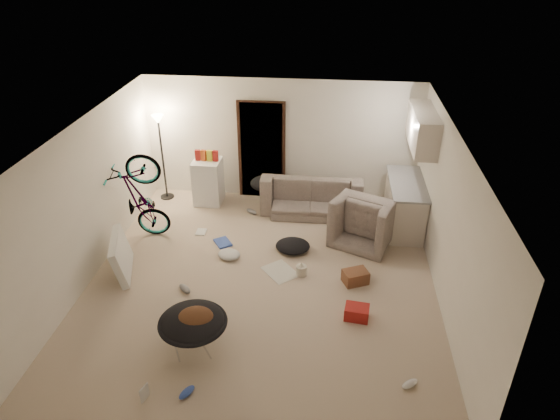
# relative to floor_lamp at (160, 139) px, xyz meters

# --- Properties ---
(floor) EXTENTS (5.50, 6.00, 0.02)m
(floor) POSITION_rel_floor_lamp_xyz_m (2.40, -2.65, -1.32)
(floor) COLOR #C1AC94
(floor) RESTS_ON ground
(ceiling) EXTENTS (5.50, 6.00, 0.02)m
(ceiling) POSITION_rel_floor_lamp_xyz_m (2.40, -2.65, 1.20)
(ceiling) COLOR white
(ceiling) RESTS_ON wall_back
(wall_back) EXTENTS (5.50, 0.02, 2.50)m
(wall_back) POSITION_rel_floor_lamp_xyz_m (2.40, 0.36, -0.06)
(wall_back) COLOR white
(wall_back) RESTS_ON floor
(wall_front) EXTENTS (5.50, 0.02, 2.50)m
(wall_front) POSITION_rel_floor_lamp_xyz_m (2.40, -5.66, -0.06)
(wall_front) COLOR white
(wall_front) RESTS_ON floor
(wall_left) EXTENTS (0.02, 6.00, 2.50)m
(wall_left) POSITION_rel_floor_lamp_xyz_m (-0.36, -2.65, -0.06)
(wall_left) COLOR white
(wall_left) RESTS_ON floor
(wall_right) EXTENTS (0.02, 6.00, 2.50)m
(wall_right) POSITION_rel_floor_lamp_xyz_m (5.16, -2.65, -0.06)
(wall_right) COLOR white
(wall_right) RESTS_ON floor
(doorway) EXTENTS (0.85, 0.10, 2.04)m
(doorway) POSITION_rel_floor_lamp_xyz_m (2.00, 0.32, -0.29)
(doorway) COLOR black
(doorway) RESTS_ON floor
(door_trim) EXTENTS (0.97, 0.04, 2.10)m
(door_trim) POSITION_rel_floor_lamp_xyz_m (2.00, 0.29, -0.29)
(door_trim) COLOR #331B11
(door_trim) RESTS_ON floor
(floor_lamp) EXTENTS (0.28, 0.28, 1.81)m
(floor_lamp) POSITION_rel_floor_lamp_xyz_m (0.00, 0.00, 0.00)
(floor_lamp) COLOR black
(floor_lamp) RESTS_ON floor
(kitchen_counter) EXTENTS (0.60, 1.50, 0.88)m
(kitchen_counter) POSITION_rel_floor_lamp_xyz_m (4.83, -0.65, -0.87)
(kitchen_counter) COLOR beige
(kitchen_counter) RESTS_ON floor
(counter_top) EXTENTS (0.64, 1.54, 0.04)m
(counter_top) POSITION_rel_floor_lamp_xyz_m (4.83, -0.65, -0.41)
(counter_top) COLOR gray
(counter_top) RESTS_ON kitchen_counter
(kitchen_uppers) EXTENTS (0.38, 1.40, 0.65)m
(kitchen_uppers) POSITION_rel_floor_lamp_xyz_m (4.96, -0.65, 0.64)
(kitchen_uppers) COLOR beige
(kitchen_uppers) RESTS_ON wall_right
(sofa) EXTENTS (1.98, 0.78, 0.58)m
(sofa) POSITION_rel_floor_lamp_xyz_m (3.07, -0.20, -1.02)
(sofa) COLOR #363D36
(sofa) RESTS_ON floor
(armchair) EXTENTS (1.31, 1.25, 0.67)m
(armchair) POSITION_rel_floor_lamp_xyz_m (4.14, -1.16, -0.97)
(armchair) COLOR #363D36
(armchair) RESTS_ON floor
(bicycle) EXTENTS (1.83, 0.94, 1.02)m
(bicycle) POSITION_rel_floor_lamp_xyz_m (0.10, -1.61, -0.85)
(bicycle) COLOR black
(bicycle) RESTS_ON floor
(book_asset) EXTENTS (0.25, 0.22, 0.02)m
(book_asset) POSITION_rel_floor_lamp_xyz_m (1.31, -5.20, -1.30)
(book_asset) COLOR maroon
(book_asset) RESTS_ON floor
(mini_fridge) EXTENTS (0.56, 0.56, 0.93)m
(mini_fridge) POSITION_rel_floor_lamp_xyz_m (0.94, -0.10, -0.84)
(mini_fridge) COLOR white
(mini_fridge) RESTS_ON floor
(snack_box_0) EXTENTS (0.11, 0.08, 0.30)m
(snack_box_0) POSITION_rel_floor_lamp_xyz_m (0.77, -0.10, -0.31)
(snack_box_0) COLOR maroon
(snack_box_0) RESTS_ON mini_fridge
(snack_box_1) EXTENTS (0.12, 0.10, 0.30)m
(snack_box_1) POSITION_rel_floor_lamp_xyz_m (0.89, -0.10, -0.31)
(snack_box_1) COLOR #B74416
(snack_box_1) RESTS_ON mini_fridge
(snack_box_2) EXTENTS (0.10, 0.07, 0.30)m
(snack_box_2) POSITION_rel_floor_lamp_xyz_m (1.01, -0.10, -0.31)
(snack_box_2) COLOR yellow
(snack_box_2) RESTS_ON mini_fridge
(snack_box_3) EXTENTS (0.11, 0.08, 0.30)m
(snack_box_3) POSITION_rel_floor_lamp_xyz_m (1.13, -0.10, -0.31)
(snack_box_3) COLOR maroon
(snack_box_3) RESTS_ON mini_fridge
(saucer_chair) EXTENTS (0.91, 0.91, 0.65)m
(saucer_chair) POSITION_rel_floor_lamp_xyz_m (1.72, -4.25, -0.92)
(saucer_chair) COLOR silver
(saucer_chair) RESTS_ON floor
(hoodie) EXTENTS (0.55, 0.49, 0.22)m
(hoodie) POSITION_rel_floor_lamp_xyz_m (1.77, -4.28, -0.73)
(hoodie) COLOR #4F2E1B
(hoodie) RESTS_ON saucer_chair
(sofa_drape) EXTENTS (0.64, 0.56, 0.28)m
(sofa_drape) POSITION_rel_floor_lamp_xyz_m (2.12, -0.20, -0.77)
(sofa_drape) COLOR black
(sofa_drape) RESTS_ON sofa
(tv_box) EXTENTS (0.54, 1.02, 0.67)m
(tv_box) POSITION_rel_floor_lamp_xyz_m (0.10, -2.67, -0.98)
(tv_box) COLOR silver
(tv_box) RESTS_ON floor
(drink_case_a) EXTENTS (0.46, 0.40, 0.22)m
(drink_case_a) POSITION_rel_floor_lamp_xyz_m (3.90, -2.54, -1.20)
(drink_case_a) COLOR brown
(drink_case_a) RESTS_ON floor
(drink_case_b) EXTENTS (0.38, 0.30, 0.20)m
(drink_case_b) POSITION_rel_floor_lamp_xyz_m (3.90, -3.39, -1.21)
(drink_case_b) COLOR maroon
(drink_case_b) RESTS_ON floor
(juicer) EXTENTS (0.17, 0.17, 0.25)m
(juicer) POSITION_rel_floor_lamp_xyz_m (3.02, -2.43, -1.20)
(juicer) COLOR beige
(juicer) RESTS_ON floor
(newspaper) EXTENTS (0.70, 0.72, 0.01)m
(newspaper) POSITION_rel_floor_lamp_xyz_m (2.67, -2.39, -1.30)
(newspaper) COLOR beige
(newspaper) RESTS_ON floor
(book_blue) EXTENTS (0.39, 0.41, 0.03)m
(book_blue) POSITION_rel_floor_lamp_xyz_m (1.54, -1.64, -1.29)
(book_blue) COLOR #3250B5
(book_blue) RESTS_ON floor
(book_white) EXTENTS (0.18, 0.24, 0.02)m
(book_white) POSITION_rel_floor_lamp_xyz_m (1.06, -1.32, -1.30)
(book_white) COLOR silver
(book_white) RESTS_ON floor
(shoe_0) EXTENTS (0.30, 0.19, 0.10)m
(shoe_0) POSITION_rel_floor_lamp_xyz_m (2.95, -1.73, -1.25)
(shoe_0) COLOR #3250B5
(shoe_0) RESTS_ON floor
(shoe_1) EXTENTS (0.27, 0.22, 0.09)m
(shoe_1) POSITION_rel_floor_lamp_xyz_m (1.89, -0.50, -1.26)
(shoe_1) COLOR slate
(shoe_1) RESTS_ON floor
(shoe_2) EXTENTS (0.21, 0.26, 0.09)m
(shoe_2) POSITION_rel_floor_lamp_xyz_m (1.81, -5.01, -1.26)
(shoe_2) COLOR #3250B5
(shoe_2) RESTS_ON floor
(shoe_3) EXTENTS (0.27, 0.27, 0.10)m
(shoe_3) POSITION_rel_floor_lamp_xyz_m (1.24, -3.06, -1.26)
(shoe_3) COLOR slate
(shoe_3) RESTS_ON floor
(shoe_4) EXTENTS (0.26, 0.22, 0.09)m
(shoe_4) POSITION_rel_floor_lamp_xyz_m (4.52, -4.59, -1.26)
(shoe_4) COLOR white
(shoe_4) RESTS_ON floor
(clothes_lump_a) EXTENTS (0.61, 0.53, 0.19)m
(clothes_lump_a) POSITION_rel_floor_lamp_xyz_m (2.82, -1.73, -1.21)
(clothes_lump_a) COLOR black
(clothes_lump_a) RESTS_ON floor
(clothes_lump_c) EXTENTS (0.46, 0.41, 0.12)m
(clothes_lump_c) POSITION_rel_floor_lamp_xyz_m (1.75, -2.06, -1.25)
(clothes_lump_c) COLOR silver
(clothes_lump_c) RESTS_ON floor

